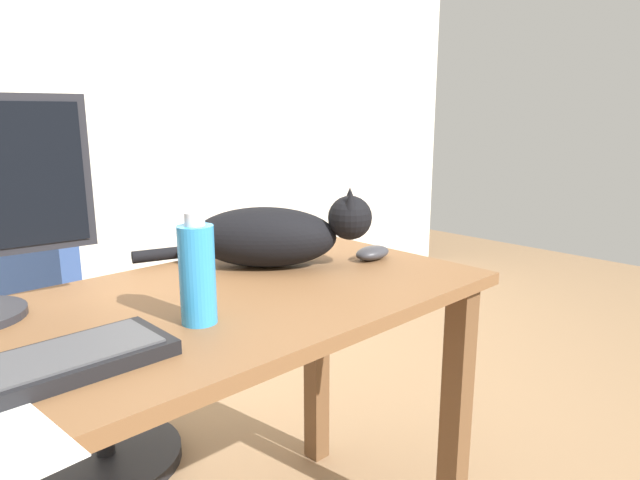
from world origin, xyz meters
TOP-DOWN VIEW (x-y plane):
  - desk at (0.00, 0.00)m, footprint 1.31×0.64m
  - office_chair at (0.02, 0.70)m, footprint 0.50×0.48m
  - keyboard at (-0.36, -0.13)m, footprint 0.44×0.15m
  - cat at (0.30, 0.11)m, footprint 0.45×0.46m
  - computer_mouse at (0.53, -0.03)m, footprint 0.11×0.06m
  - water_bottle at (-0.05, -0.10)m, footprint 0.07×0.07m

SIDE VIEW (x-z plane):
  - office_chair at x=0.02m, z-range -0.06..0.89m
  - desk at x=0.00m, z-range 0.25..1.01m
  - keyboard at x=-0.36m, z-range 0.76..0.78m
  - computer_mouse at x=0.53m, z-range 0.76..0.79m
  - cat at x=0.30m, z-range 0.74..0.94m
  - water_bottle at x=-0.05m, z-range 0.75..0.96m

